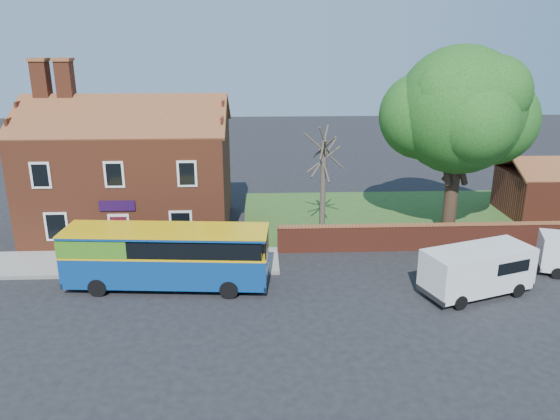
{
  "coord_description": "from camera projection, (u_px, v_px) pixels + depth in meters",
  "views": [
    {
      "loc": [
        0.87,
        -22.07,
        12.09
      ],
      "look_at": [
        2.06,
        5.0,
        3.22
      ],
      "focal_mm": 35.0,
      "sensor_mm": 36.0,
      "label": 1
    }
  ],
  "objects": [
    {
      "name": "bare_tree",
      "position": [
        323.0,
        182.0,
        33.48
      ],
      "size": [
        2.41,
        2.87,
        6.43
      ],
      "color": "#4C4238",
      "rests_on": "ground"
    },
    {
      "name": "pavement",
      "position": [
        114.0,
        263.0,
        29.83
      ],
      "size": [
        18.0,
        3.5,
        0.12
      ],
      "primitive_type": "cube",
      "color": "gray",
      "rests_on": "ground"
    },
    {
      "name": "large_tree",
      "position": [
        460.0,
        114.0,
        31.97
      ],
      "size": [
        9.41,
        7.45,
        11.48
      ],
      "color": "black",
      "rests_on": "ground"
    },
    {
      "name": "kerb",
      "position": [
        106.0,
        276.0,
        28.17
      ],
      "size": [
        18.0,
        0.15,
        0.14
      ],
      "primitive_type": "cube",
      "color": "slate",
      "rests_on": "ground"
    },
    {
      "name": "boundary_wall",
      "position": [
        467.0,
        236.0,
        31.62
      ],
      "size": [
        22.0,
        0.38,
        1.6
      ],
      "color": "maroon",
      "rests_on": "ground"
    },
    {
      "name": "grass_strip",
      "position": [
        433.0,
        216.0,
        37.56
      ],
      "size": [
        26.0,
        12.0,
        0.04
      ],
      "primitive_type": "cube",
      "color": "#426B28",
      "rests_on": "ground"
    },
    {
      "name": "shop_building",
      "position": [
        131.0,
        177.0,
        34.25
      ],
      "size": [
        12.3,
        8.13,
        10.5
      ],
      "color": "brown",
      "rests_on": "ground"
    },
    {
      "name": "ground",
      "position": [
        239.0,
        312.0,
        24.68
      ],
      "size": [
        120.0,
        120.0,
        0.0
      ],
      "primitive_type": "plane",
      "color": "black",
      "rests_on": "ground"
    },
    {
      "name": "bus",
      "position": [
        160.0,
        254.0,
        26.7
      ],
      "size": [
        10.08,
        3.28,
        3.02
      ],
      "rotation": [
        0.0,
        0.0,
        -0.08
      ],
      "color": "navy",
      "rests_on": "ground"
    },
    {
      "name": "van_near",
      "position": [
        477.0,
        269.0,
        26.04
      ],
      "size": [
        5.71,
        3.75,
        2.33
      ],
      "rotation": [
        0.0,
        0.0,
        0.33
      ],
      "color": "white",
      "rests_on": "ground"
    }
  ]
}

